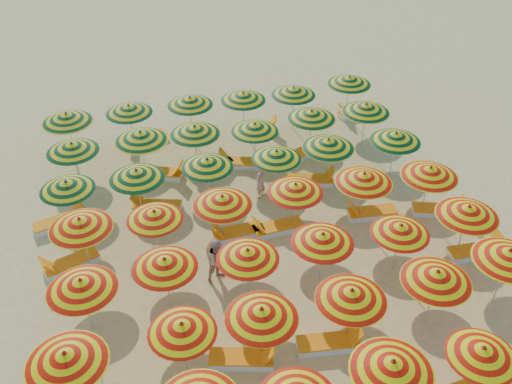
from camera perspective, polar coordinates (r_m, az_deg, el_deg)
ground at (r=19.10m, az=0.39°, el=-4.72°), size 120.00×120.00×0.00m
umbrella_3 at (r=13.76m, az=13.50°, el=-16.57°), size 2.39×2.39×2.08m
umbrella_4 at (r=14.92m, az=21.73°, el=-14.63°), size 1.97×1.97×1.82m
umbrella_6 at (r=14.23m, az=-18.50°, el=-15.46°), size 2.03×2.03×2.07m
umbrella_7 at (r=14.46m, az=-7.42°, el=-13.31°), size 1.86×1.86×1.85m
umbrella_8 at (r=14.47m, az=0.56°, el=-12.04°), size 2.40×2.40×2.00m
umbrella_9 at (r=15.08m, az=9.52°, el=-10.09°), size 2.36×2.36×2.01m
umbrella_10 at (r=16.05m, az=17.64°, el=-8.02°), size 2.25×2.25×2.03m
umbrella_11 at (r=17.30m, az=23.96°, el=-5.79°), size 2.11×2.11×2.08m
umbrella_12 at (r=15.79m, az=-17.07°, el=-8.84°), size 2.05×2.05×2.01m
umbrella_13 at (r=15.98m, az=-9.11°, el=-7.03°), size 2.18×2.18×1.94m
umbrella_14 at (r=16.08m, az=-0.84°, el=-6.22°), size 2.10×2.10×1.92m
umbrella_15 at (r=16.62m, az=6.68°, el=-4.60°), size 2.18×2.18×1.97m
umbrella_16 at (r=17.46m, az=14.26°, el=-3.62°), size 2.02×2.02×1.88m
umbrella_17 at (r=18.51m, az=20.46°, el=-1.79°), size 2.50×2.50×2.06m
umbrella_18 at (r=17.70m, az=-17.19°, el=-3.01°), size 2.32×2.32×2.05m
umbrella_19 at (r=17.74m, az=-10.12°, el=-2.28°), size 2.03×2.03×1.86m
umbrella_20 at (r=17.85m, az=-3.39°, el=-0.84°), size 2.52×2.52×2.02m
umbrella_21 at (r=18.48m, az=3.96°, el=0.40°), size 2.37×2.37×1.95m
umbrella_22 at (r=19.09m, az=10.75°, el=1.41°), size 2.39×2.39×2.05m
umbrella_23 at (r=19.90m, az=17.01°, el=1.95°), size 2.55×2.55×2.06m
umbrella_24 at (r=19.60m, az=-18.41°, el=0.62°), size 1.98×1.98×1.92m
umbrella_25 at (r=19.44m, az=-11.86°, el=1.76°), size 2.10×2.10×1.99m
umbrella_26 at (r=19.74m, az=-4.91°, el=2.90°), size 1.83×1.83×1.93m
umbrella_27 at (r=20.22m, az=2.05°, el=3.75°), size 1.98×1.98×1.87m
umbrella_28 at (r=20.74m, az=7.25°, el=4.83°), size 2.51×2.51×2.02m
umbrella_29 at (r=21.62m, az=13.81°, el=5.36°), size 2.30×2.30×2.00m
umbrella_30 at (r=21.43m, az=-17.92°, el=4.28°), size 2.44×2.44×2.00m
umbrella_31 at (r=21.27m, az=-11.47°, el=5.50°), size 2.07×2.07×2.12m
umbrella_32 at (r=21.49m, az=-6.15°, el=6.17°), size 2.33×2.33×2.04m
umbrella_33 at (r=21.74m, az=-0.12°, el=6.48°), size 2.30×2.30×1.92m
umbrella_34 at (r=22.51m, az=5.57°, el=7.72°), size 2.33×2.33×2.03m
umbrella_35 at (r=23.24m, az=10.95°, el=8.24°), size 2.24×2.24×2.06m
umbrella_36 at (r=23.21m, az=-18.40°, el=7.08°), size 2.11×2.11×2.12m
umbrella_37 at (r=23.46m, az=-12.61°, el=8.10°), size 2.36×2.36×1.97m
umbrella_38 at (r=23.61m, az=-6.63°, el=9.02°), size 2.05×2.05×2.00m
umbrella_39 at (r=23.82m, az=-1.29°, el=9.55°), size 2.10×2.10×2.00m
umbrella_40 at (r=24.33m, az=3.77°, el=10.03°), size 2.37×2.37×1.98m
umbrella_41 at (r=25.38m, az=9.31°, el=10.96°), size 2.39×2.39×2.05m
lounger_3 at (r=15.63m, az=-1.31°, el=-16.33°), size 1.83×1.04×0.69m
lounger_4 at (r=16.06m, az=7.41°, el=-14.73°), size 1.79×0.81×0.69m
lounger_5 at (r=19.75m, az=21.12°, el=-5.52°), size 1.76×0.68×0.69m
lounger_6 at (r=18.94m, az=-18.10°, el=-6.80°), size 1.83×1.13×0.69m
lounger_7 at (r=19.12m, az=-1.89°, el=-4.07°), size 1.77×0.69×0.69m
lounger_8 at (r=19.31m, az=2.07°, el=-3.60°), size 1.77×0.69×0.69m
lounger_9 at (r=20.33m, az=11.41°, el=-2.04°), size 1.78×0.74×0.69m
lounger_10 at (r=21.05m, az=17.78°, el=-1.72°), size 1.83×1.13×0.69m
lounger_11 at (r=20.67m, az=-18.98°, el=-2.81°), size 1.82×1.03×0.69m
lounger_12 at (r=20.53m, az=-9.97°, el=-1.40°), size 1.83×1.08×0.69m
lounger_13 at (r=21.60m, az=5.53°, el=1.21°), size 1.83×1.09×0.69m
lounger_14 at (r=22.17m, az=-9.41°, el=1.88°), size 1.82×1.25×0.69m
lounger_15 at (r=22.30m, az=-4.54°, el=2.54°), size 1.83×1.12×0.69m
lounger_16 at (r=22.47m, az=-1.61°, el=2.94°), size 1.83×1.11×0.69m
lounger_17 at (r=22.96m, az=4.16°, el=3.66°), size 1.82×1.24×0.69m
lounger_18 at (r=24.43m, az=-10.99°, el=5.24°), size 1.83×1.16×0.69m
lounger_19 at (r=24.74m, az=0.10°, el=6.41°), size 1.82×1.02×0.69m
lounger_20 at (r=26.40m, az=9.89°, el=7.92°), size 1.82×0.99×0.69m
beachgoer_b at (r=17.28m, az=-3.83°, el=-6.78°), size 0.93×0.87×1.54m
beachgoer_a at (r=20.51m, az=0.43°, el=0.98°), size 0.57×0.55×1.32m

